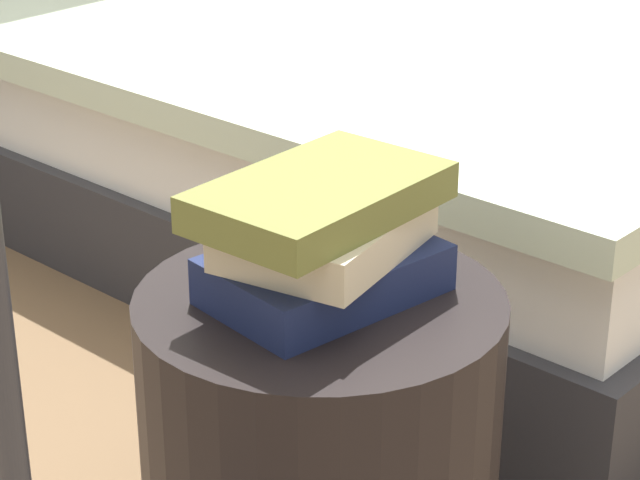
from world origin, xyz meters
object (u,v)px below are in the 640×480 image
bed (392,113)px  side_table (320,454)px  book_navy (327,275)px  book_olive (318,197)px  book_cream (326,232)px

bed → side_table: bearing=-144.6°
bed → book_navy: bed is taller
book_navy → book_olive: bearing=156.7°
book_cream → book_navy: bearing=-122.2°
book_navy → book_cream: size_ratio=1.13×
side_table → book_cream: bearing=-3.2°
book_navy → side_table: bearing=161.2°
bed → book_navy: bearing=-144.3°
bed → book_cream: size_ratio=8.61×
bed → side_table: (-1.16, -0.75, -0.01)m
side_table → book_navy: size_ratio=1.69×
side_table → book_navy: book_navy is taller
book_navy → book_olive: book_olive is taller
bed → side_table: 1.38m
side_table → book_olive: (-0.00, 0.00, 0.36)m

